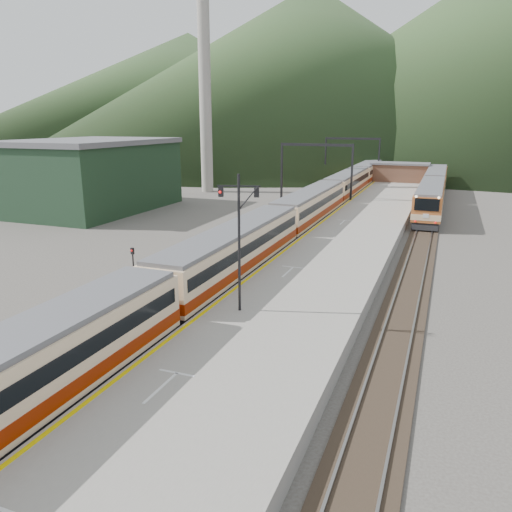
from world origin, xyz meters
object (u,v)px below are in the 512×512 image
at_px(main_train, 311,207).
at_px(second_train, 433,189).
at_px(signal_mast, 239,230).
at_px(worker, 34,333).

distance_m(main_train, second_train, 22.89).
relative_size(main_train, second_train, 2.60).
xyz_separation_m(second_train, signal_mast, (-8.02, -47.37, 3.43)).
distance_m(main_train, signal_mast, 28.00).
height_order(main_train, worker, main_train).
relative_size(second_train, worker, 21.35).
bearing_deg(signal_mast, second_train, 80.39).
xyz_separation_m(main_train, second_train, (11.50, 19.80, -0.06)).
height_order(main_train, second_train, main_train).
xyz_separation_m(main_train, signal_mast, (3.48, -27.57, 3.37)).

